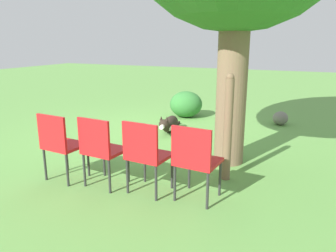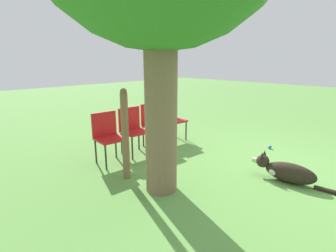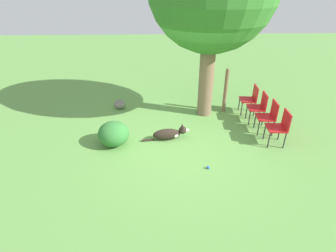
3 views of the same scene
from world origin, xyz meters
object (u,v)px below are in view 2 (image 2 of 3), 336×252
at_px(red_chair_3, 108,134).
at_px(tennis_ball, 270,147).
at_px(dog, 285,171).
at_px(red_chair_1, 154,122).
at_px(fence_post, 125,134).
at_px(red_chair_2, 133,127).
at_px(red_chair_0, 172,117).

xyz_separation_m(red_chair_3, tennis_ball, (-1.66, -2.59, -0.46)).
relative_size(red_chair_3, tennis_ball, 12.57).
height_order(dog, red_chair_3, red_chair_3).
bearing_deg(dog, red_chair_1, -1.18).
bearing_deg(fence_post, red_chair_2, -43.23).
height_order(red_chair_0, red_chair_2, same).
bearing_deg(red_chair_3, dog, 34.65).
height_order(dog, fence_post, fence_post).
bearing_deg(tennis_ball, red_chair_1, 39.82).
height_order(dog, tennis_ball, dog).
height_order(fence_post, tennis_ball, fence_post).
relative_size(red_chair_0, red_chair_1, 1.00).
distance_m(fence_post, tennis_ball, 2.98).
xyz_separation_m(dog, red_chair_1, (2.52, 0.25, 0.34)).
height_order(fence_post, red_chair_3, fence_post).
bearing_deg(fence_post, tennis_ball, -108.85).
bearing_deg(red_chair_2, fence_post, -38.31).
relative_size(red_chair_1, red_chair_2, 1.00).
height_order(fence_post, red_chair_2, fence_post).
distance_m(dog, tennis_ball, 1.44).
relative_size(red_chair_1, tennis_ball, 12.57).
bearing_deg(red_chair_0, dog, -1.92).
bearing_deg(red_chair_1, fence_post, -52.52).
bearing_deg(red_chair_1, red_chair_2, -79.78).
bearing_deg(dog, tennis_ball, -64.89).
distance_m(dog, red_chair_1, 2.56).
xyz_separation_m(red_chair_2, red_chair_3, (-0.05, 0.56, 0.00)).
bearing_deg(fence_post, red_chair_3, -12.57).
relative_size(fence_post, red_chair_0, 1.56).
bearing_deg(tennis_ball, dog, 122.05).
distance_m(red_chair_2, red_chair_3, 0.57).
bearing_deg(tennis_ball, red_chair_0, 26.53).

